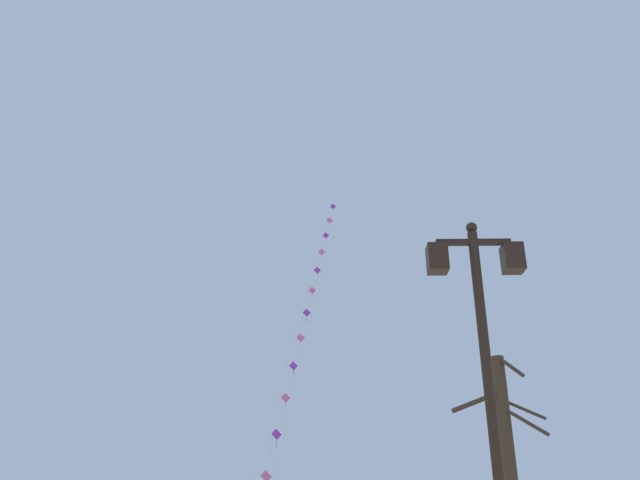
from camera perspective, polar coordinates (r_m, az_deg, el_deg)
twin_lantern_lamp_post at (r=8.74m, az=14.63°, el=-8.24°), size 1.34×0.28×5.27m
kite_train at (r=26.99m, az=-1.28°, el=-6.90°), size 2.78×13.20×17.88m
bare_tree at (r=14.28m, az=16.86°, el=-18.68°), size 2.03×1.71×4.65m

